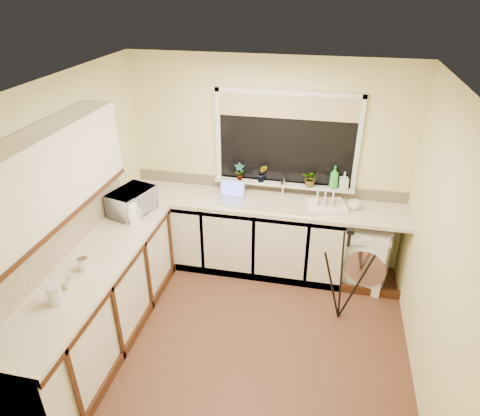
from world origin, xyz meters
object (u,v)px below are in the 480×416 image
(dish_rack, at_px, (326,206))
(plant_a, at_px, (240,172))
(steel_jar, at_px, (83,264))
(kettle, at_px, (131,213))
(soap_bottle_clear, at_px, (344,181))
(soap_bottle_green, at_px, (334,177))
(plant_d, at_px, (311,179))
(tripod, at_px, (344,276))
(cup_left, at_px, (67,283))
(microwave, at_px, (132,202))
(plant_b, at_px, (262,173))
(cup_back, at_px, (354,205))
(laptop, at_px, (231,195))
(washing_machine, at_px, (365,253))
(glass_jug, at_px, (55,295))

(dish_rack, bearing_deg, plant_a, 151.93)
(steel_jar, bearing_deg, kettle, 86.40)
(dish_rack, distance_m, soap_bottle_clear, 0.36)
(dish_rack, distance_m, soap_bottle_green, 0.35)
(plant_a, xyz_separation_m, plant_d, (0.82, -0.00, -0.01))
(plant_a, bearing_deg, kettle, -135.96)
(plant_d, bearing_deg, kettle, -152.57)
(tripod, distance_m, plant_d, 1.17)
(plant_a, xyz_separation_m, cup_left, (-1.01, -2.02, -0.21))
(microwave, relative_size, plant_b, 2.24)
(kettle, distance_m, microwave, 0.20)
(kettle, height_order, plant_a, plant_a)
(soap_bottle_green, xyz_separation_m, cup_back, (0.24, -0.18, -0.23))
(kettle, height_order, tripod, kettle)
(plant_d, distance_m, cup_back, 0.55)
(cup_left, bearing_deg, plant_b, 57.98)
(steel_jar, xyz_separation_m, soap_bottle_green, (2.08, 1.80, 0.22))
(dish_rack, bearing_deg, laptop, 164.45)
(laptop, bearing_deg, plant_a, 79.96)
(laptop, xyz_separation_m, dish_rack, (1.07, 0.01, -0.03))
(washing_machine, xyz_separation_m, plant_b, (-1.24, 0.21, 0.78))
(kettle, bearing_deg, laptop, 37.78)
(plant_b, bearing_deg, plant_a, -177.30)
(microwave, bearing_deg, cup_left, -164.03)
(plant_b, bearing_deg, plant_d, -1.35)
(steel_jar, bearing_deg, plant_b, 54.69)
(microwave, distance_m, plant_a, 1.26)
(steel_jar, relative_size, cup_back, 0.93)
(laptop, height_order, plant_d, plant_d)
(laptop, bearing_deg, cup_back, 6.52)
(tripod, height_order, plant_b, plant_b)
(laptop, bearing_deg, dish_rack, 4.24)
(tripod, xyz_separation_m, steel_jar, (-2.26, -0.87, 0.42))
(washing_machine, height_order, steel_jar, steel_jar)
(kettle, bearing_deg, plant_a, 44.04)
(tripod, bearing_deg, washing_machine, 93.26)
(laptop, height_order, soap_bottle_clear, soap_bottle_clear)
(kettle, xyz_separation_m, glass_jug, (-0.04, -1.29, -0.02))
(tripod, relative_size, plant_a, 5.13)
(laptop, distance_m, cup_back, 1.37)
(glass_jug, height_order, soap_bottle_green, soap_bottle_green)
(tripod, bearing_deg, kettle, -156.75)
(washing_machine, relative_size, cup_left, 8.06)
(tripod, xyz_separation_m, cup_back, (0.06, 0.74, 0.41))
(tripod, height_order, steel_jar, tripod)
(steel_jar, distance_m, plant_b, 2.20)
(washing_machine, height_order, microwave, microwave)
(dish_rack, bearing_deg, steel_jar, -158.35)
(washing_machine, relative_size, soap_bottle_clear, 3.68)
(washing_machine, distance_m, microwave, 2.66)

